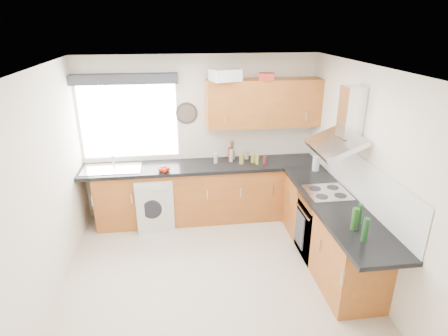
{
  "coord_description": "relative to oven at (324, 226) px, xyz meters",
  "views": [
    {
      "loc": [
        -0.37,
        -3.77,
        2.96
      ],
      "look_at": [
        0.25,
        0.85,
        1.1
      ],
      "focal_mm": 30.0,
      "sensor_mm": 36.0,
      "label": 1
    }
  ],
  "objects": [
    {
      "name": "ground_plane",
      "position": [
        -1.5,
        -0.3,
        -0.42
      ],
      "size": [
        3.6,
        3.6,
        0.0
      ],
      "primitive_type": "plane",
      "color": "beige"
    },
    {
      "name": "ceiling",
      "position": [
        -1.5,
        -0.3,
        2.08
      ],
      "size": [
        3.6,
        3.6,
        0.02
      ],
      "primitive_type": "cube",
      "color": "white",
      "rests_on": "wall_back"
    },
    {
      "name": "wall_back",
      "position": [
        -1.5,
        1.5,
        0.82
      ],
      "size": [
        3.6,
        0.02,
        2.5
      ],
      "primitive_type": "cube",
      "color": "silver",
      "rests_on": "ground_plane"
    },
    {
      "name": "wall_front",
      "position": [
        -1.5,
        -2.1,
        0.82
      ],
      "size": [
        3.6,
        0.02,
        2.5
      ],
      "primitive_type": "cube",
      "color": "silver",
      "rests_on": "ground_plane"
    },
    {
      "name": "wall_left",
      "position": [
        -3.3,
        -0.3,
        0.82
      ],
      "size": [
        0.02,
        3.6,
        2.5
      ],
      "primitive_type": "cube",
      "color": "silver",
      "rests_on": "ground_plane"
    },
    {
      "name": "wall_right",
      "position": [
        0.3,
        -0.3,
        0.82
      ],
      "size": [
        0.02,
        3.6,
        2.5
      ],
      "primitive_type": "cube",
      "color": "silver",
      "rests_on": "ground_plane"
    },
    {
      "name": "window",
      "position": [
        -2.55,
        1.49,
        1.12
      ],
      "size": [
        1.4,
        0.02,
        1.1
      ],
      "primitive_type": "cube",
      "color": "silver",
      "rests_on": "wall_back"
    },
    {
      "name": "window_blind",
      "position": [
        -2.55,
        1.4,
        1.76
      ],
      "size": [
        1.5,
        0.18,
        0.14
      ],
      "primitive_type": "cube",
      "color": "#2B2C32",
      "rests_on": "wall_back"
    },
    {
      "name": "splashback",
      "position": [
        0.29,
        0.0,
        0.75
      ],
      "size": [
        0.01,
        3.0,
        0.54
      ],
      "primitive_type": "cube",
      "color": "white",
      "rests_on": "wall_right"
    },
    {
      "name": "base_cab_back",
      "position": [
        -1.6,
        1.21,
        0.01
      ],
      "size": [
        3.0,
        0.58,
        0.86
      ],
      "primitive_type": "cube",
      "color": "brown",
      "rests_on": "ground_plane"
    },
    {
      "name": "base_cab_corner",
      "position": [
        0.0,
        1.2,
        0.01
      ],
      "size": [
        0.6,
        0.6,
        0.86
      ],
      "primitive_type": "cube",
      "color": "brown",
      "rests_on": "ground_plane"
    },
    {
      "name": "base_cab_right",
      "position": [
        0.01,
        -0.15,
        0.01
      ],
      "size": [
        0.58,
        2.1,
        0.86
      ],
      "primitive_type": "cube",
      "color": "brown",
      "rests_on": "ground_plane"
    },
    {
      "name": "worktop_back",
      "position": [
        -1.5,
        1.2,
        0.46
      ],
      "size": [
        3.6,
        0.62,
        0.05
      ],
      "primitive_type": "cube",
      "color": "black",
      "rests_on": "base_cab_back"
    },
    {
      "name": "worktop_right",
      "position": [
        0.0,
        -0.3,
        0.46
      ],
      "size": [
        0.62,
        2.42,
        0.05
      ],
      "primitive_type": "cube",
      "color": "black",
      "rests_on": "base_cab_right"
    },
    {
      "name": "sink",
      "position": [
        -2.83,
        1.2,
        0.52
      ],
      "size": [
        0.84,
        0.46,
        0.1
      ],
      "primitive_type": null,
      "color": "silver",
      "rests_on": "worktop_back"
    },
    {
      "name": "oven",
      "position": [
        0.0,
        0.0,
        0.0
      ],
      "size": [
        0.56,
        0.58,
        0.85
      ],
      "primitive_type": "cube",
      "color": "black",
      "rests_on": "ground_plane"
    },
    {
      "name": "hob_plate",
      "position": [
        0.0,
        0.0,
        0.49
      ],
      "size": [
        0.52,
        0.52,
        0.01
      ],
      "primitive_type": "cube",
      "color": "silver",
      "rests_on": "worktop_right"
    },
    {
      "name": "extractor_hood",
      "position": [
        0.1,
        -0.0,
        1.34
      ],
      "size": [
        0.52,
        0.78,
        0.66
      ],
      "primitive_type": null,
      "color": "silver",
      "rests_on": "wall_right"
    },
    {
      "name": "upper_cabinets",
      "position": [
        -0.55,
        1.32,
        1.38
      ],
      "size": [
        1.7,
        0.35,
        0.7
      ],
      "primitive_type": "cube",
      "color": "brown",
      "rests_on": "wall_back"
    },
    {
      "name": "washing_machine",
      "position": [
        -2.27,
        1.1,
        -0.03
      ],
      "size": [
        0.63,
        0.62,
        0.79
      ],
      "primitive_type": "cube",
      "rotation": [
        0.0,
        0.0,
        0.19
      ],
      "color": "silver",
      "rests_on": "ground_plane"
    },
    {
      "name": "wall_clock",
      "position": [
        -1.69,
        1.48,
        1.22
      ],
      "size": [
        0.33,
        0.04,
        0.33
      ],
      "primitive_type": "cylinder",
      "rotation": [
        1.57,
        0.0,
        0.0
      ],
      "color": "#2B2C32",
      "rests_on": "wall_back"
    },
    {
      "name": "casserole",
      "position": [
        -1.14,
        1.22,
        1.81
      ],
      "size": [
        0.47,
        0.4,
        0.16
      ],
      "primitive_type": "cube",
      "rotation": [
        0.0,
        0.0,
        0.35
      ],
      "color": "silver",
      "rests_on": "upper_cabinets"
    },
    {
      "name": "storage_box",
      "position": [
        -0.55,
        1.22,
        1.78
      ],
      "size": [
        0.26,
        0.24,
        0.1
      ],
      "primitive_type": "cube",
      "rotation": [
        0.0,
        0.0,
        -0.29
      ],
      "color": "maroon",
      "rests_on": "upper_cabinets"
    },
    {
      "name": "utensil_pot",
      "position": [
        -1.01,
        1.4,
        0.55
      ],
      "size": [
        0.1,
        0.1,
        0.12
      ],
      "primitive_type": "cylinder",
      "rotation": [
        0.0,
        0.0,
        -0.17
      ],
      "color": "gray",
      "rests_on": "worktop_back"
    },
    {
      "name": "kitchen_roll",
      "position": [
        0.12,
        0.75,
        0.59
      ],
      "size": [
        0.12,
        0.12,
        0.22
      ],
      "primitive_type": "cylinder",
      "rotation": [
        0.0,
        0.0,
        -0.17
      ],
      "color": "silver",
      "rests_on": "worktop_right"
    },
    {
      "name": "tomato_cluster",
      "position": [
        -2.07,
        1.0,
        0.52
      ],
      "size": [
        0.17,
        0.17,
        0.07
      ],
      "primitive_type": null,
      "rotation": [
        0.0,
        0.0,
        0.09
      ],
      "color": "#AB1B03",
      "rests_on": "worktop_back"
    },
    {
      "name": "jar_0",
      "position": [
        -0.78,
        1.37,
        0.55
      ],
      "size": [
        0.07,
        0.07,
        0.12
      ],
      "primitive_type": "cylinder",
      "color": "#9F9587",
      "rests_on": "worktop_back"
    },
    {
      "name": "jar_1",
      "position": [
        -0.67,
        1.12,
        0.57
      ],
      "size": [
        0.06,
        0.06,
        0.17
      ],
      "primitive_type": "cylinder",
      "color": "#A59939",
      "rests_on": "worktop_back"
    },
    {
      "name": "jar_2",
      "position": [
        -1.06,
        1.3,
        0.6
      ],
      "size": [
        0.05,
        0.05,
        0.22
      ],
      "primitive_type": "cylinder",
      "color": "maroon",
      "rests_on": "worktop_back"
    },
    {
      "name": "jar_3",
      "position": [
        -1.28,
        1.25,
        0.56
      ],
      "size": [
        0.06,
        0.06,
        0.16
      ],
      "primitive_type": "cylinder",
      "color": "gray",
      "rests_on": "worktop_back"
    },
    {
      "name": "jar_4",
      "position": [
        -1.04,
        1.28,
        0.59
      ],
      "size": [
        0.05,
        0.05,
        0.2
      ],
      "primitive_type": "cylinder",
      "color": "#B5AE9B",
      "rests_on": "worktop_back"
    },
    {
      "name": "jar_5",
      "position": [
        -0.9,
        1.16,
        0.57
      ],
      "size": [
        0.07,
        0.07,
        0.16
      ],
      "primitive_type": "cylinder",
      "color": "olive",
      "rests_on": "worktop_back"
    },
    {
      "name": "jar_6",
      "position": [
        -0.55,
        1.1,
        0.55
      ],
      "size": [
        0.06,
        0.06,
        0.12
      ],
      "primitive_type": "cylinder",
      "color": "#551E1F",
      "rests_on": "worktop_back"
    },
    {
      "name": "jar_7",
      "position": [
        -0.71,
        1.19,
        0.56
      ],
      "size": [
        0.07,
        0.07,
        0.15
      ],
      "primitive_type": "cylinder",
      "color": "olive",
      "rests_on": "worktop_back"
    },
    {
      "name": "bottle_0",
      "position": [
        0.04,
        -0.77,
        0.6
      ],
      "size": [
        0.05,
        0.05,
        0.23
      ],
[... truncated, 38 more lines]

